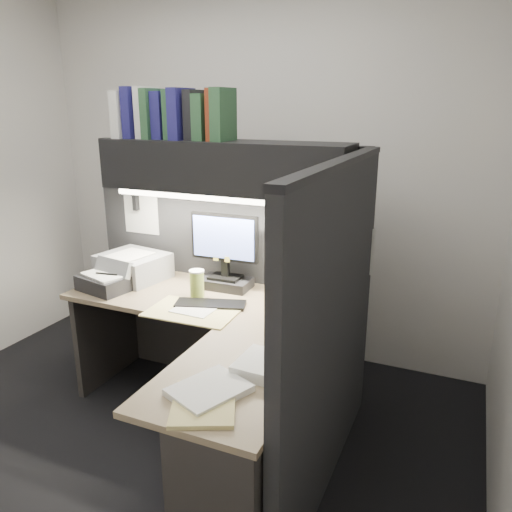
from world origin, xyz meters
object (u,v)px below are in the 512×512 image
object	(u,v)px
overhead_shelf	(223,166)
monitor	(225,259)
keyboard	(211,304)
notebook_stack	(107,282)
coffee_cup	(197,284)
printer	(133,266)
desk	(211,397)
telephone	(321,299)

from	to	relation	value
overhead_shelf	monitor	xyz separation A→B (m)	(0.01, -0.01, -0.58)
keyboard	notebook_stack	xyz separation A→B (m)	(-0.73, -0.02, 0.04)
overhead_shelf	keyboard	distance (m)	0.82
keyboard	coffee_cup	distance (m)	0.18
monitor	printer	bearing A→B (deg)	-175.11
desk	keyboard	bearing A→B (deg)	118.10
monitor	printer	distance (m)	0.67
keyboard	printer	distance (m)	0.75
printer	desk	bearing A→B (deg)	-25.56
overhead_shelf	telephone	bearing A→B (deg)	-4.23
monitor	coffee_cup	size ratio (longest dim) A/B	2.98
desk	telephone	size ratio (longest dim) A/B	7.81
monitor	keyboard	xyz separation A→B (m)	(0.06, -0.30, -0.18)
coffee_cup	printer	size ratio (longest dim) A/B	0.39
desk	printer	world-z (taller)	printer
desk	coffee_cup	distance (m)	0.75
telephone	printer	size ratio (longest dim) A/B	0.52
overhead_shelf	monitor	size ratio (longest dim) A/B	3.23
printer	notebook_stack	xyz separation A→B (m)	(-0.02, -0.24, -0.04)
desk	printer	distance (m)	1.22
keyboard	notebook_stack	size ratio (longest dim) A/B	1.29
printer	coffee_cup	bearing A→B (deg)	-3.35
telephone	coffee_cup	bearing A→B (deg)	-174.78
coffee_cup	printer	distance (m)	0.58
desk	notebook_stack	xyz separation A→B (m)	(-0.97, 0.42, 0.33)
desk	monitor	size ratio (longest dim) A/B	3.54
monitor	keyboard	size ratio (longest dim) A/B	1.18
telephone	coffee_cup	xyz separation A→B (m)	(-0.73, -0.17, 0.04)
telephone	coffee_cup	world-z (taller)	coffee_cup
desk	coffee_cup	bearing A→B (deg)	125.21
keyboard	printer	size ratio (longest dim) A/B	0.98
desk	printer	size ratio (longest dim) A/B	4.09
coffee_cup	monitor	bearing A→B (deg)	67.89
desk	notebook_stack	distance (m)	1.11
printer	telephone	bearing A→B (deg)	11.26
overhead_shelf	desk	bearing A→B (deg)	-68.21
overhead_shelf	coffee_cup	world-z (taller)	overhead_shelf
monitor	keyboard	world-z (taller)	monitor
coffee_cup	notebook_stack	xyz separation A→B (m)	(-0.59, -0.11, -0.03)
keyboard	printer	xyz separation A→B (m)	(-0.71, 0.22, 0.07)
printer	notebook_stack	bearing A→B (deg)	-85.84
monitor	coffee_cup	xyz separation A→B (m)	(-0.09, -0.21, -0.11)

